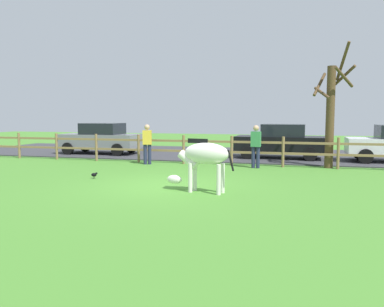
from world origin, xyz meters
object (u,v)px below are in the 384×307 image
object	(u,v)px
zebra	(203,157)
visitor_right_of_tree	(147,142)
crow_on_grass	(94,175)
parked_car_black	(281,141)
parked_car_grey	(101,138)
visitor_left_of_tree	(256,144)
bare_tree	(331,111)

from	to	relation	value
zebra	visitor_right_of_tree	size ratio (longest dim) A/B	1.17
crow_on_grass	parked_car_black	xyz separation A→B (m)	(5.48, 7.23, 0.72)
crow_on_grass	parked_car_black	distance (m)	9.10
parked_car_grey	visitor_right_of_tree	xyz separation A→B (m)	(3.77, -3.07, 0.06)
parked_car_black	visitor_right_of_tree	bearing A→B (deg)	-146.98
crow_on_grass	visitor_left_of_tree	bearing A→B (deg)	39.40
bare_tree	parked_car_black	size ratio (longest dim) A/B	1.17
parked_car_grey	crow_on_grass	bearing A→B (deg)	-63.26
parked_car_grey	bare_tree	bearing A→B (deg)	-11.64
parked_car_black	visitor_left_of_tree	xyz separation A→B (m)	(-0.78, -3.36, 0.06)
visitor_right_of_tree	bare_tree	bearing A→B (deg)	6.55
parked_car_grey	visitor_right_of_tree	world-z (taller)	visitor_right_of_tree
bare_tree	parked_car_grey	distance (m)	11.23
bare_tree	visitor_right_of_tree	distance (m)	7.31
zebra	visitor_right_of_tree	bearing A→B (deg)	125.34
zebra	parked_car_black	world-z (taller)	parked_car_black
crow_on_grass	parked_car_grey	distance (m)	7.78
visitor_left_of_tree	visitor_right_of_tree	size ratio (longest dim) A/B	1.00
zebra	parked_car_black	xyz separation A→B (m)	(1.59, 8.47, -0.08)
visitor_left_of_tree	zebra	bearing A→B (deg)	-99.04
parked_car_black	visitor_right_of_tree	xyz separation A→B (m)	(-5.20, -3.38, 0.06)
zebra	parked_car_grey	size ratio (longest dim) A/B	0.48
zebra	crow_on_grass	world-z (taller)	zebra
zebra	crow_on_grass	distance (m)	4.17
bare_tree	visitor_right_of_tree	size ratio (longest dim) A/B	2.87
zebra	visitor_left_of_tree	bearing A→B (deg)	80.96
zebra	visitor_left_of_tree	xyz separation A→B (m)	(0.81, 5.11, -0.02)
zebra	bare_tree	bearing A→B (deg)	59.10
parked_car_grey	visitor_right_of_tree	bearing A→B (deg)	-39.16
crow_on_grass	zebra	bearing A→B (deg)	-17.69
parked_car_grey	parked_car_black	world-z (taller)	same
bare_tree	crow_on_grass	size ratio (longest dim) A/B	21.92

